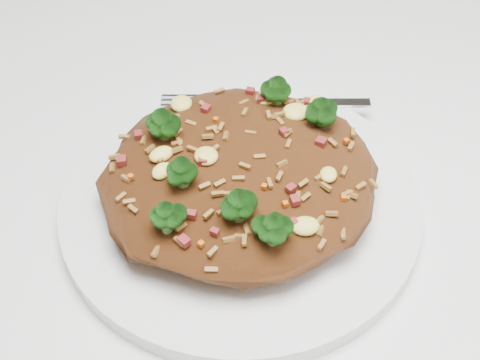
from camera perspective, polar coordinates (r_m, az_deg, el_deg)
name	(u,v)px	position (r m, az deg, el deg)	size (l,w,h in m)	color
dining_table	(348,197)	(0.60, 9.18, -1.45)	(1.20, 0.80, 0.75)	white
plate	(240,202)	(0.46, 0.00, -1.86)	(0.24, 0.24, 0.01)	white
fried_rice	(240,168)	(0.43, -0.03, 1.01)	(0.18, 0.17, 0.06)	brown
fork	(276,103)	(0.52, 3.07, 6.57)	(0.16, 0.06, 0.00)	silver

